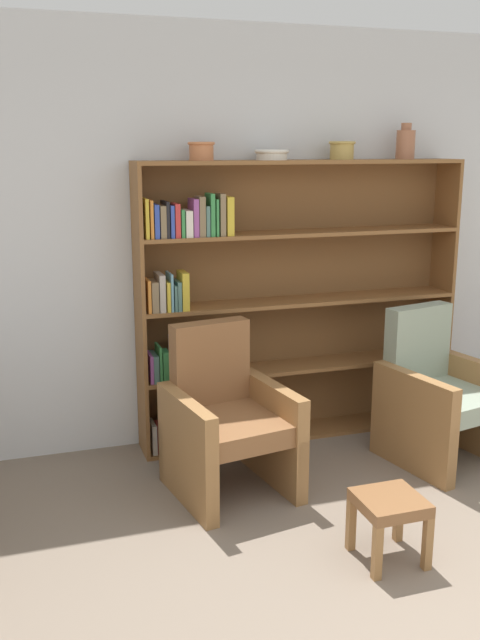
{
  "coord_description": "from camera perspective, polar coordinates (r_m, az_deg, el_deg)",
  "views": [
    {
      "loc": [
        -1.94,
        -1.77,
        1.99
      ],
      "look_at": [
        -0.63,
        2.26,
        0.95
      ],
      "focal_mm": 40.0,
      "sensor_mm": 36.0,
      "label": 1
    }
  ],
  "objects": [
    {
      "name": "armchair_cushioned",
      "position": [
        4.79,
        15.64,
        -5.88
      ],
      "size": [
        0.77,
        0.8,
        0.97
      ],
      "rotation": [
        0.0,
        0.0,
        3.36
      ],
      "color": "olive",
      "rests_on": "ground"
    },
    {
      "name": "bookshelf",
      "position": [
        4.82,
        2.54,
        1.14
      ],
      "size": [
        2.23,
        0.3,
        1.9
      ],
      "color": "brown",
      "rests_on": "ground"
    },
    {
      "name": "bowl_stoneware",
      "position": [
        4.67,
        2.55,
        13.13
      ],
      "size": [
        0.22,
        0.22,
        0.07
      ],
      "color": "silver",
      "rests_on": "bookshelf"
    },
    {
      "name": "wall_back",
      "position": [
        5.0,
        5.01,
        6.69
      ],
      "size": [
        12.0,
        0.06,
        2.75
      ],
      "color": "silver",
      "rests_on": "ground"
    },
    {
      "name": "armchair_leather",
      "position": [
        4.21,
        -1.09,
        -8.16
      ],
      "size": [
        0.74,
        0.78,
        0.97
      ],
      "rotation": [
        0.0,
        0.0,
        3.31
      ],
      "color": "olive",
      "rests_on": "ground"
    },
    {
      "name": "vase_tall",
      "position": [
        5.09,
        13.1,
        13.59
      ],
      "size": [
        0.13,
        0.13,
        0.24
      ],
      "color": "#A36647",
      "rests_on": "bookshelf"
    },
    {
      "name": "bowl_copper",
      "position": [
        4.87,
        8.15,
        13.37
      ],
      "size": [
        0.18,
        0.18,
        0.12
      ],
      "color": "tan",
      "rests_on": "bookshelf"
    },
    {
      "name": "bowl_slate",
      "position": [
        4.53,
        -3.11,
        13.43
      ],
      "size": [
        0.17,
        0.17,
        0.11
      ],
      "color": "#C67547",
      "rests_on": "bookshelf"
    },
    {
      "name": "footstool",
      "position": [
        3.66,
        11.88,
        -14.65
      ],
      "size": [
        0.31,
        0.31,
        0.33
      ],
      "color": "olive",
      "rests_on": "ground"
    }
  ]
}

